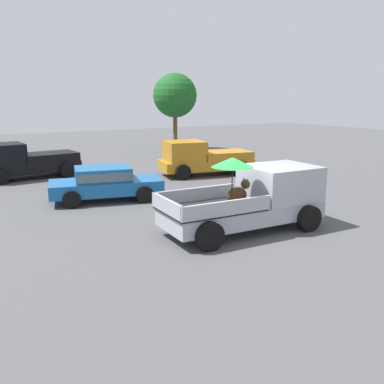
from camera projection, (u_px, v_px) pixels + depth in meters
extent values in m
plane|color=#4C4C4F|center=(242.00, 231.00, 12.75)|extent=(80.00, 80.00, 0.00)
cylinder|color=black|center=(268.00, 204.00, 14.31)|extent=(0.81, 0.32, 0.80)
cylinder|color=black|center=(309.00, 218.00, 12.62)|extent=(0.81, 0.32, 0.80)
cylinder|color=black|center=(177.00, 218.00, 12.69)|extent=(0.81, 0.32, 0.80)
cylinder|color=black|center=(209.00, 236.00, 11.01)|extent=(0.81, 0.32, 0.80)
cube|color=#9EA3AD|center=(243.00, 213.00, 12.62)|extent=(5.08, 2.04, 0.50)
cube|color=#9EA3AD|center=(280.00, 183.00, 13.09)|extent=(2.19, 1.96, 1.08)
cube|color=#4C606B|center=(304.00, 174.00, 13.51)|extent=(0.14, 1.72, 0.64)
cube|color=black|center=(210.00, 208.00, 12.03)|extent=(2.89, 1.97, 0.06)
cube|color=#9EA3AD|center=(195.00, 194.00, 12.76)|extent=(2.80, 0.24, 0.40)
cube|color=#9EA3AD|center=(228.00, 208.00, 11.19)|extent=(2.80, 0.24, 0.40)
cube|color=#9EA3AD|center=(168.00, 206.00, 11.35)|extent=(0.19, 1.84, 0.40)
ellipsoid|color=#472D19|center=(237.00, 196.00, 12.31)|extent=(0.69, 0.35, 0.52)
sphere|color=#472D19|center=(245.00, 184.00, 12.38)|extent=(0.29, 0.29, 0.28)
cone|color=#472D19|center=(244.00, 179.00, 12.42)|extent=(0.09, 0.09, 0.12)
cone|color=#472D19|center=(247.00, 180.00, 12.28)|extent=(0.09, 0.09, 0.12)
cylinder|color=black|center=(232.00, 186.00, 12.06)|extent=(0.03, 0.03, 1.19)
cone|color=#19722D|center=(233.00, 162.00, 11.91)|extent=(1.28, 1.28, 0.28)
cylinder|color=black|center=(183.00, 172.00, 20.44)|extent=(0.80, 0.41, 0.76)
cylinder|color=black|center=(172.00, 166.00, 22.19)|extent=(0.80, 0.41, 0.76)
cylinder|color=black|center=(242.00, 169.00, 21.49)|extent=(0.80, 0.41, 0.76)
cylinder|color=black|center=(227.00, 163.00, 23.24)|extent=(0.80, 0.41, 0.76)
cube|color=#B27219|center=(206.00, 164.00, 21.80)|extent=(5.06, 2.72, 0.50)
cube|color=#B27219|center=(185.00, 151.00, 21.24)|extent=(2.22, 2.14, 1.00)
cube|color=#B27219|center=(224.00, 155.00, 22.03)|extent=(3.00, 2.30, 0.40)
cylinder|color=black|center=(0.00, 177.00, 19.28)|extent=(0.78, 0.32, 0.76)
cylinder|color=black|center=(67.00, 170.00, 21.10)|extent=(0.78, 0.32, 0.76)
cylinder|color=black|center=(55.00, 165.00, 22.60)|extent=(0.78, 0.32, 0.76)
cube|color=black|center=(29.00, 167.00, 20.90)|extent=(4.93, 2.18, 0.50)
cube|color=black|center=(2.00, 154.00, 20.05)|extent=(2.04, 1.95, 1.00)
cube|color=black|center=(49.00, 157.00, 21.37)|extent=(2.83, 2.01, 0.40)
cylinder|color=black|center=(136.00, 185.00, 17.65)|extent=(0.69, 0.37, 0.66)
cylinder|color=black|center=(144.00, 194.00, 16.01)|extent=(0.69, 0.37, 0.66)
cylinder|color=black|center=(70.00, 190.00, 16.86)|extent=(0.69, 0.37, 0.66)
cylinder|color=black|center=(72.00, 200.00, 15.22)|extent=(0.69, 0.37, 0.66)
cube|color=#195999|center=(106.00, 187.00, 16.38)|extent=(4.59, 2.72, 0.52)
cube|color=#195999|center=(103.00, 174.00, 16.24)|extent=(2.42, 2.05, 0.56)
cube|color=#4C606B|center=(103.00, 174.00, 16.24)|extent=(2.38, 2.11, 0.32)
cylinder|color=brown|center=(175.00, 131.00, 31.92)|extent=(0.32, 0.32, 2.95)
sphere|color=#19561E|center=(175.00, 95.00, 31.33)|extent=(3.30, 3.30, 3.30)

